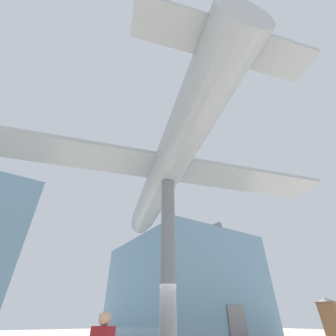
# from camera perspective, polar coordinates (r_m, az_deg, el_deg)

# --- Properties ---
(glass_pavilion_right) EXTENTS (10.67, 13.94, 8.95)m
(glass_pavilion_right) POSITION_cam_1_polar(r_m,az_deg,el_deg) (25.96, 3.24, -27.83)
(glass_pavilion_right) COLOR #60849E
(glass_pavilion_right) RESTS_ON ground_plane
(support_pylon_central) EXTENTS (0.59, 0.59, 6.81)m
(support_pylon_central) POSITION_cam_1_polar(r_m,az_deg,el_deg) (9.39, 0.00, -21.95)
(support_pylon_central) COLOR slate
(support_pylon_central) RESTS_ON ground_plane
(suspended_airplane) EXTENTS (16.19, 15.51, 3.15)m
(suspended_airplane) POSITION_cam_1_polar(r_m,az_deg,el_deg) (11.25, -0.31, -0.58)
(suspended_airplane) COLOR #93999E
(suspended_airplane) RESTS_ON support_pylon_central
(info_kiosk) EXTENTS (0.88, 0.88, 2.26)m
(info_kiosk) POSITION_cam_1_polar(r_m,az_deg,el_deg) (13.45, 36.48, -29.77)
(info_kiosk) COLOR brown
(info_kiosk) RESTS_ON ground_plane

